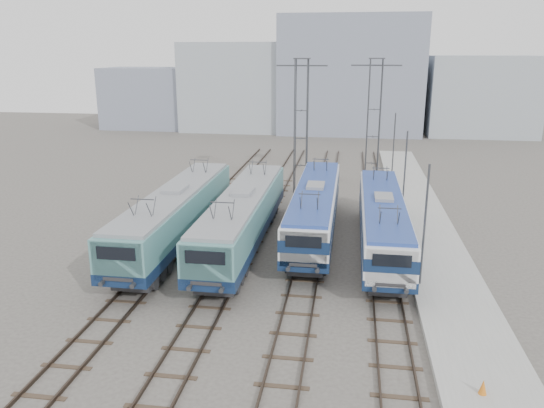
{
  "coord_description": "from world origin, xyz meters",
  "views": [
    {
      "loc": [
        4.55,
        -25.72,
        12.57
      ],
      "look_at": [
        -0.39,
        7.0,
        3.04
      ],
      "focal_mm": 35.0,
      "sensor_mm": 36.0,
      "label": 1
    }
  ],
  "objects_px": {
    "locomotive_far_left": "(176,213)",
    "locomotive_center_left": "(243,216)",
    "locomotive_center_right": "(315,207)",
    "safety_cone": "(483,387)",
    "catenary_tower_west": "(301,120)",
    "mast_front": "(424,228)",
    "catenary_tower_east": "(374,119)",
    "mast_rear": "(393,149)",
    "mast_mid": "(404,178)",
    "locomotive_far_right": "(383,219)"
  },
  "relations": [
    {
      "from": "locomotive_center_left",
      "to": "locomotive_far_right",
      "type": "xyz_separation_m",
      "value": [
        9.0,
        0.88,
        -0.07
      ]
    },
    {
      "from": "locomotive_far_right",
      "to": "mast_mid",
      "type": "relative_size",
      "value": 2.48
    },
    {
      "from": "locomotive_far_right",
      "to": "mast_front",
      "type": "relative_size",
      "value": 2.48
    },
    {
      "from": "locomotive_far_left",
      "to": "locomotive_center_left",
      "type": "distance_m",
      "value": 4.5
    },
    {
      "from": "locomotive_center_right",
      "to": "mast_front",
      "type": "bearing_deg",
      "value": -49.54
    },
    {
      "from": "catenary_tower_east",
      "to": "mast_mid",
      "type": "relative_size",
      "value": 1.71
    },
    {
      "from": "locomotive_center_right",
      "to": "mast_front",
      "type": "relative_size",
      "value": 2.54
    },
    {
      "from": "mast_mid",
      "to": "mast_rear",
      "type": "distance_m",
      "value": 12.0
    },
    {
      "from": "locomotive_far_left",
      "to": "catenary_tower_west",
      "type": "relative_size",
      "value": 1.55
    },
    {
      "from": "locomotive_center_right",
      "to": "safety_cone",
      "type": "bearing_deg",
      "value": -66.36
    },
    {
      "from": "locomotive_center_right",
      "to": "mast_rear",
      "type": "relative_size",
      "value": 2.54
    },
    {
      "from": "locomotive_center_left",
      "to": "catenary_tower_east",
      "type": "relative_size",
      "value": 1.54
    },
    {
      "from": "catenary_tower_west",
      "to": "locomotive_far_right",
      "type": "bearing_deg",
      "value": -65.17
    },
    {
      "from": "locomotive_center_right",
      "to": "mast_mid",
      "type": "xyz_separation_m",
      "value": [
        6.35,
        4.55,
        1.23
      ]
    },
    {
      "from": "mast_front",
      "to": "mast_mid",
      "type": "bearing_deg",
      "value": 90.0
    },
    {
      "from": "catenary_tower_west",
      "to": "safety_cone",
      "type": "relative_size",
      "value": 20.51
    },
    {
      "from": "catenary_tower_east",
      "to": "locomotive_center_right",
      "type": "bearing_deg",
      "value": -106.28
    },
    {
      "from": "catenary_tower_east",
      "to": "mast_rear",
      "type": "bearing_deg",
      "value": 43.6
    },
    {
      "from": "locomotive_center_left",
      "to": "mast_mid",
      "type": "relative_size",
      "value": 2.64
    },
    {
      "from": "mast_mid",
      "to": "safety_cone",
      "type": "bearing_deg",
      "value": -86.92
    },
    {
      "from": "mast_mid",
      "to": "mast_rear",
      "type": "bearing_deg",
      "value": 90.0
    },
    {
      "from": "catenary_tower_west",
      "to": "mast_mid",
      "type": "distance_m",
      "value": 12.16
    },
    {
      "from": "catenary_tower_west",
      "to": "mast_front",
      "type": "distance_m",
      "value": 22.0
    },
    {
      "from": "catenary_tower_east",
      "to": "mast_rear",
      "type": "relative_size",
      "value": 1.71
    },
    {
      "from": "mast_rear",
      "to": "catenary_tower_west",
      "type": "bearing_deg",
      "value": -155.06
    },
    {
      "from": "safety_cone",
      "to": "mast_rear",
      "type": "bearing_deg",
      "value": 91.98
    },
    {
      "from": "locomotive_center_right",
      "to": "mast_rear",
      "type": "height_order",
      "value": "mast_rear"
    },
    {
      "from": "safety_cone",
      "to": "mast_front",
      "type": "bearing_deg",
      "value": 96.85
    },
    {
      "from": "locomotive_center_right",
      "to": "locomotive_far_left",
      "type": "bearing_deg",
      "value": -161.41
    },
    {
      "from": "catenary_tower_west",
      "to": "mast_front",
      "type": "relative_size",
      "value": 1.71
    },
    {
      "from": "catenary_tower_west",
      "to": "catenary_tower_east",
      "type": "relative_size",
      "value": 1.0
    },
    {
      "from": "locomotive_far_right",
      "to": "mast_rear",
      "type": "relative_size",
      "value": 2.48
    },
    {
      "from": "locomotive_center_left",
      "to": "mast_mid",
      "type": "distance_m",
      "value": 13.23
    },
    {
      "from": "locomotive_far_left",
      "to": "safety_cone",
      "type": "bearing_deg",
      "value": -40.58
    },
    {
      "from": "locomotive_far_right",
      "to": "safety_cone",
      "type": "height_order",
      "value": "locomotive_far_right"
    },
    {
      "from": "mast_front",
      "to": "catenary_tower_east",
      "type": "bearing_deg",
      "value": 95.45
    },
    {
      "from": "locomotive_far_left",
      "to": "mast_mid",
      "type": "bearing_deg",
      "value": 26.28
    },
    {
      "from": "mast_front",
      "to": "mast_mid",
      "type": "distance_m",
      "value": 12.0
    },
    {
      "from": "locomotive_center_right",
      "to": "mast_mid",
      "type": "distance_m",
      "value": 7.91
    },
    {
      "from": "locomotive_far_left",
      "to": "mast_mid",
      "type": "xyz_separation_m",
      "value": [
        15.35,
        7.58,
        1.19
      ]
    },
    {
      "from": "locomotive_center_left",
      "to": "mast_rear",
      "type": "xyz_separation_m",
      "value": [
        10.85,
        19.47,
        1.2
      ]
    },
    {
      "from": "locomotive_far_left",
      "to": "mast_front",
      "type": "bearing_deg",
      "value": -16.06
    },
    {
      "from": "locomotive_center_right",
      "to": "mast_mid",
      "type": "bearing_deg",
      "value": 35.65
    },
    {
      "from": "locomotive_center_right",
      "to": "locomotive_far_right",
      "type": "relative_size",
      "value": 1.02
    },
    {
      "from": "locomotive_far_left",
      "to": "locomotive_center_left",
      "type": "xyz_separation_m",
      "value": [
        4.5,
        0.11,
        -0.02
      ]
    },
    {
      "from": "locomotive_center_left",
      "to": "mast_front",
      "type": "relative_size",
      "value": 2.64
    },
    {
      "from": "locomotive_center_right",
      "to": "mast_front",
      "type": "height_order",
      "value": "mast_front"
    },
    {
      "from": "catenary_tower_west",
      "to": "mast_front",
      "type": "height_order",
      "value": "catenary_tower_west"
    },
    {
      "from": "locomotive_far_left",
      "to": "safety_cone",
      "type": "height_order",
      "value": "locomotive_far_left"
    },
    {
      "from": "locomotive_far_right",
      "to": "safety_cone",
      "type": "xyz_separation_m",
      "value": [
        3.02,
        -15.14,
        -1.63
      ]
    }
  ]
}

